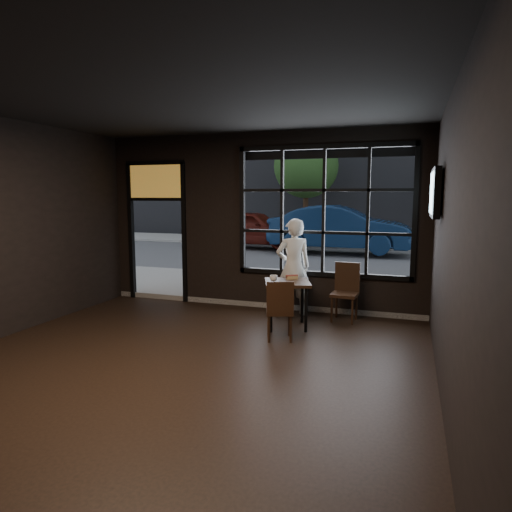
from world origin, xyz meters
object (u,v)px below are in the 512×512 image
(cafe_table, at_px, (287,304))
(navy_car, at_px, (340,229))
(chair_near, at_px, (280,310))
(man, at_px, (293,267))

(cafe_table, relative_size, navy_car, 0.15)
(cafe_table, xyz_separation_m, navy_car, (-0.54, 9.30, 0.54))
(chair_near, height_order, man, man)
(cafe_table, bearing_deg, chair_near, -104.51)
(man, height_order, navy_car, navy_car)
(cafe_table, relative_size, chair_near, 0.84)
(chair_near, bearing_deg, navy_car, -104.88)
(chair_near, xyz_separation_m, man, (-0.15, 1.39, 0.40))
(cafe_table, xyz_separation_m, man, (-0.10, 0.76, 0.47))
(chair_near, distance_m, navy_car, 9.95)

